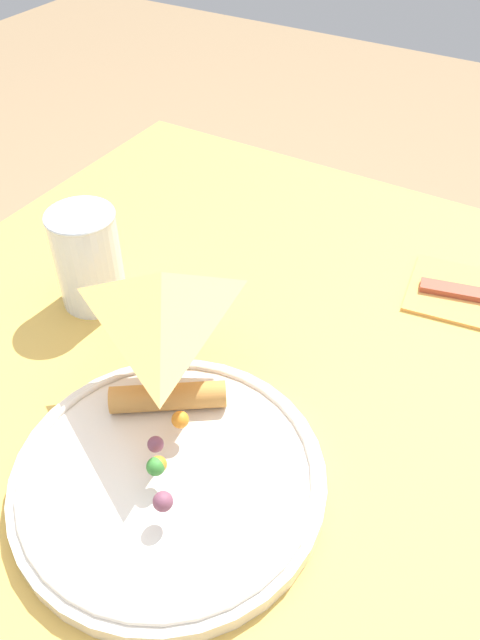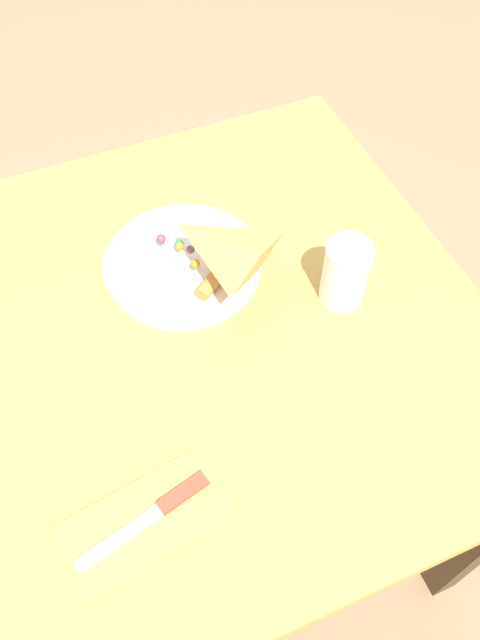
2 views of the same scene
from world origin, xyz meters
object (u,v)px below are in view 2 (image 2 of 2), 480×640
milk_glass (345,274)px  napkin_folded (145,521)px  dining_table (180,367)px  butter_knife (151,516)px  plate_pizza (184,261)px

milk_glass → napkin_folded: bearing=29.3°
dining_table → napkin_folded: napkin_folded is taller
dining_table → butter_knife: bearing=64.8°
dining_table → plate_pizza: (-0.06, -0.11, 0.12)m
napkin_folded → butter_knife: (-0.01, -0.00, 0.00)m
milk_glass → napkin_folded: (0.39, 0.22, -0.05)m
milk_glass → butter_knife: bearing=29.6°
plate_pizza → milk_glass: bearing=144.0°
dining_table → napkin_folded: bearing=63.4°
milk_glass → butter_knife: (0.38, 0.22, -0.04)m
dining_table → plate_pizza: size_ratio=3.66×
milk_glass → napkin_folded: milk_glass is taller
plate_pizza → butter_knife: size_ratio=1.38×
plate_pizza → napkin_folded: plate_pizza is taller
dining_table → milk_glass: (-0.26, 0.04, 0.16)m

